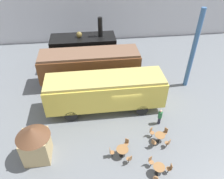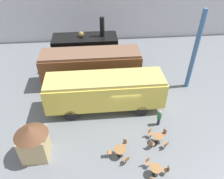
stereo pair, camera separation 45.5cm
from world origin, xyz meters
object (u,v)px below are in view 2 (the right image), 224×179
Objects in this scene: passenger_coach_vintage at (105,90)px; visitor_person at (159,117)px; steam_locomotive at (86,49)px; passenger_coach_wooden at (91,64)px; cafe_table_far at (158,138)px; cafe_table_near at (120,151)px; cafe_chair_0 at (109,152)px; ticket_kiosk at (33,140)px; cafe_table_mid at (156,170)px.

passenger_coach_vintage reaches higher than visitor_person.
steam_locomotive is 0.72× the size of passenger_coach_wooden.
passenger_coach_wooden is at bearing -81.38° from steam_locomotive.
visitor_person is (0.56, 1.89, 0.24)m from cafe_table_far.
cafe_table_far reaches higher than cafe_table_near.
cafe_chair_0 is at bearing -91.34° from passenger_coach_vintage.
visitor_person is 0.51× the size of ticket_kiosk.
visitor_person reaches higher than cafe_table_mid.
cafe_chair_0 is at bearing 178.25° from cafe_table_near.
cafe_chair_0 reaches higher than cafe_table_far.
ticket_kiosk is at bearing 163.86° from cafe_table_mid.
steam_locomotive is 13.30m from cafe_chair_0.
cafe_chair_0 is at bearing -83.86° from passenger_coach_wooden.
ticket_kiosk reaches higher than cafe_table_near.
passenger_coach_wooden reaches higher than ticket_kiosk.
cafe_table_far is 0.26× the size of ticket_kiosk.
cafe_table_near is (2.38, -13.13, -1.57)m from steam_locomotive.
cafe_table_far is at bearing 16.70° from cafe_table_near.
cafe_table_far is 9.17m from ticket_kiosk.
ticket_kiosk is (-5.35, -4.71, -0.34)m from passenger_coach_vintage.
cafe_table_far is at bearing 71.99° from cafe_table_mid.
cafe_table_mid is 0.52× the size of visitor_person.
visitor_person is at bearing 72.64° from cafe_table_mid.
ticket_kiosk is at bearing -138.63° from passenger_coach_vintage.
cafe_table_far is at bearing 1.70° from ticket_kiosk.
cafe_chair_0 is at bearing 149.70° from cafe_table_mid.
cafe_table_mid is at bearing -38.30° from cafe_table_near.
cafe_chair_0 is 0.29× the size of ticket_kiosk.
cafe_table_mid is 2.79m from cafe_table_far.
visitor_person is (3.62, 2.81, 0.24)m from cafe_table_near.
ticket_kiosk is (-4.19, -8.98, -0.51)m from passenger_coach_wooden.
cafe_table_far is (0.86, 2.65, -0.01)m from cafe_table_mid.
cafe_table_near is at bearing -163.30° from cafe_table_far.
passenger_coach_wooden reaches higher than visitor_person.
passenger_coach_wooden is 11.47× the size of cafe_chair_0.
visitor_person is (1.42, 4.55, 0.24)m from cafe_table_mid.
passenger_coach_wooden is at bearing 119.41° from cafe_table_far.
visitor_person reaches higher than cafe_chair_0.
steam_locomotive is 7.95m from passenger_coach_vintage.
passenger_coach_wooden is (0.53, -3.50, 0.03)m from steam_locomotive.
passenger_coach_vintage is at bearing 97.34° from cafe_table_near.
cafe_table_far is 1.99m from visitor_person.
steam_locomotive reaches higher than ticket_kiosk.
visitor_person is at bearing -59.83° from steam_locomotive.
steam_locomotive is at bearing 120.17° from visitor_person.
passenger_coach_wooden is 9.93m from cafe_table_near.
cafe_table_near is at bearing 0.00° from cafe_chair_0.
ticket_kiosk is (-9.66, -2.16, 0.85)m from visitor_person.
cafe_table_near is 4.59m from visitor_person.
steam_locomotive is 13.46m from cafe_table_far.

